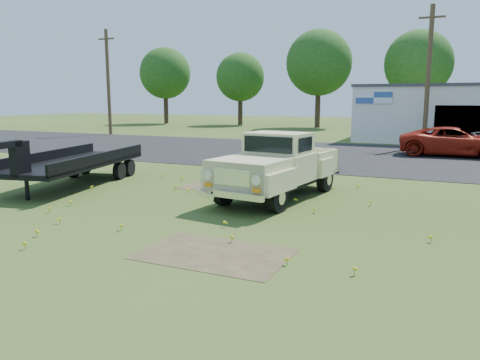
{
  "coord_description": "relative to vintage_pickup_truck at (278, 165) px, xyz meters",
  "views": [
    {
      "loc": [
        5.76,
        -11.07,
        3.11
      ],
      "look_at": [
        0.25,
        1.0,
        0.81
      ],
      "focal_mm": 35.0,
      "sensor_mm": 36.0,
      "label": 1
    }
  ],
  "objects": [
    {
      "name": "red_pickup",
      "position": [
        5.03,
        14.32,
        -0.25
      ],
      "size": [
        5.8,
        2.85,
        1.58
      ],
      "primitive_type": "imported",
      "rotation": [
        0.0,
        0.0,
        1.61
      ],
      "color": "maroon",
      "rests_on": "ground"
    },
    {
      "name": "treeline_b",
      "position": [
        -18.79,
        38.29,
        4.62
      ],
      "size": [
        5.76,
        5.76,
        8.57
      ],
      "color": "#3A281A",
      "rests_on": "ground"
    },
    {
      "name": "treeline_a",
      "position": [
        -28.79,
        37.29,
        5.25
      ],
      "size": [
        6.4,
        6.4,
        9.52
      ],
      "color": "#3A281A",
      "rests_on": "ground"
    },
    {
      "name": "treeline_d",
      "position": [
        1.21,
        37.79,
        5.57
      ],
      "size": [
        6.72,
        6.72,
        10.0
      ],
      "color": "#3A281A",
      "rests_on": "ground"
    },
    {
      "name": "utility_pole_west",
      "position": [
        -22.79,
        19.29,
        3.56
      ],
      "size": [
        1.6,
        0.3,
        9.0
      ],
      "color": "#453220",
      "rests_on": "ground"
    },
    {
      "name": "asphalt_lot",
      "position": [
        -0.79,
        12.29,
        -1.05
      ],
      "size": [
        90.0,
        14.0,
        0.02
      ],
      "primitive_type": "cube",
      "color": "black",
      "rests_on": "ground"
    },
    {
      "name": "dirt_patch_b",
      "position": [
        -2.79,
        0.79,
        -1.05
      ],
      "size": [
        2.2,
        1.6,
        0.01
      ],
      "primitive_type": "cube",
      "color": "#433924",
      "rests_on": "ground"
    },
    {
      "name": "ground",
      "position": [
        -0.79,
        -2.71,
        -1.05
      ],
      "size": [
        140.0,
        140.0,
        0.0
      ],
      "primitive_type": "plane",
      "color": "#364A17",
      "rests_on": "ground"
    },
    {
      "name": "vintage_pickup_truck",
      "position": [
        0.0,
        0.0,
        0.0
      ],
      "size": [
        2.96,
        6.0,
        2.09
      ],
      "primitive_type": null,
      "rotation": [
        0.0,
        0.0,
        -0.13
      ],
      "color": "#CBC388",
      "rests_on": "ground"
    },
    {
      "name": "dirt_patch_a",
      "position": [
        0.71,
        -5.71,
        -1.05
      ],
      "size": [
        3.0,
        2.0,
        0.01
      ],
      "primitive_type": "cube",
      "color": "#433924",
      "rests_on": "ground"
    },
    {
      "name": "flatbed_trailer",
      "position": [
        -7.52,
        -0.96,
        -0.09
      ],
      "size": [
        3.71,
        7.33,
        1.91
      ],
      "primitive_type": null,
      "rotation": [
        0.0,
        0.0,
        0.2
      ],
      "color": "black",
      "rests_on": "ground"
    },
    {
      "name": "treeline_c",
      "position": [
        -8.79,
        36.79,
        5.89
      ],
      "size": [
        7.04,
        7.04,
        10.47
      ],
      "color": "#3A281A",
      "rests_on": "ground"
    },
    {
      "name": "utility_pole_mid",
      "position": [
        3.21,
        19.29,
        3.56
      ],
      "size": [
        1.6,
        0.3,
        9.0
      ],
      "color": "#453220",
      "rests_on": "ground"
    },
    {
      "name": "commercial_building",
      "position": [
        5.21,
        24.29,
        1.06
      ],
      "size": [
        14.2,
        8.2,
        4.15
      ],
      "color": "silver",
      "rests_on": "ground"
    }
  ]
}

